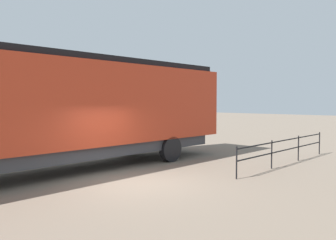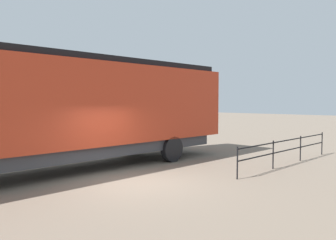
% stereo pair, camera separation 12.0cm
% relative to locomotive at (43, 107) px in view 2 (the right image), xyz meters
% --- Properties ---
extents(ground_plane, '(120.00, 120.00, 0.00)m').
position_rel_locomotive_xyz_m(ground_plane, '(3.30, 1.41, -2.40)').
color(ground_plane, '#756656').
extents(locomotive, '(3.13, 17.59, 4.28)m').
position_rel_locomotive_xyz_m(locomotive, '(0.00, 0.00, 0.00)').
color(locomotive, red).
rests_on(locomotive, ground_plane).
extents(platform_fence, '(0.05, 7.55, 1.10)m').
position_rel_locomotive_xyz_m(platform_fence, '(5.31, 7.91, -1.67)').
color(platform_fence, black).
rests_on(platform_fence, ground_plane).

